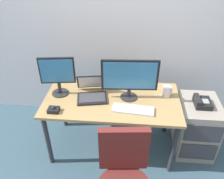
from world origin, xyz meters
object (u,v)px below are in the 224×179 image
monitor_main (130,77)px  coffee_mug (167,91)px  file_cabinet (195,126)px  trackball_mouse (54,110)px  monitor_side (57,74)px  laptop (92,92)px  desk_phone (202,102)px  keyboard (133,109)px

monitor_main → coffee_mug: bearing=9.6°
file_cabinet → trackball_mouse: 1.59m
file_cabinet → monitor_main: bearing=-178.1°
monitor_side → laptop: bearing=-2.5°
desk_phone → keyboard: 0.76m
coffee_mug → file_cabinet: bearing=-6.5°
monitor_main → trackball_mouse: bearing=-157.5°
monitor_side → coffee_mug: 1.17m
monitor_side → keyboard: monitor_side is taller
file_cabinet → coffee_mug: coffee_mug is taller
monitor_main → file_cabinet: bearing=1.9°
keyboard → coffee_mug: 0.46m
keyboard → laptop: (-0.44, 0.21, 0.04)m
monitor_side → laptop: 0.41m
coffee_mug → trackball_mouse: bearing=-161.9°
desk_phone → monitor_side: monitor_side is taller
monitor_main → desk_phone: bearing=0.7°
trackball_mouse → monitor_main: bearing=22.5°
file_cabinet → monitor_side: size_ratio=1.49×
keyboard → trackball_mouse: size_ratio=3.83×
keyboard → trackball_mouse: (-0.78, -0.09, 0.01)m
coffee_mug → laptop: bearing=-174.6°
file_cabinet → desk_phone: bearing=-116.8°
keyboard → coffee_mug: (0.35, 0.28, 0.04)m
monitor_main → coffee_mug: monitor_main is taller
monitor_side → file_cabinet: bearing=0.7°
file_cabinet → trackball_mouse: size_ratio=5.89×
coffee_mug → desk_phone: bearing=-9.2°
desk_phone → trackball_mouse: size_ratio=1.82×
file_cabinet → coffee_mug: (-0.37, 0.04, 0.44)m
file_cabinet → desk_phone: desk_phone is taller
desk_phone → keyboard: (-0.72, -0.22, 0.03)m
desk_phone → monitor_main: bearing=-179.3°
monitor_side → laptop: size_ratio=1.16×
desk_phone → monitor_side: bearing=-180.0°
monitor_main → keyboard: size_ratio=1.38×
laptop → trackball_mouse: laptop is taller
monitor_side → desk_phone: bearing=0.0°
file_cabinet → laptop: 1.25m
file_cabinet → keyboard: 0.86m
laptop → monitor_side: bearing=177.5°
desk_phone → laptop: 1.17m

